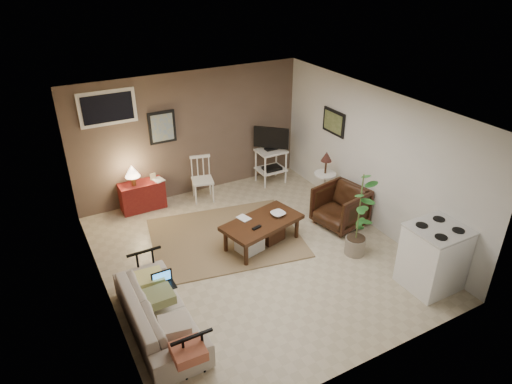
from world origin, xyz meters
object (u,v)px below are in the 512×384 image
tv_stand (271,154)px  spindle_chair (202,180)px  red_console (141,193)px  stove (433,257)px  coffee_table (262,231)px  side_table (325,172)px  potted_plant (359,212)px  sofa (159,307)px  armchair (341,205)px

tv_stand → spindle_chair: bearing=-179.8°
red_console → stove: bearing=-54.0°
coffee_table → spindle_chair: bearing=96.7°
side_table → potted_plant: size_ratio=0.76×
sofa → potted_plant: size_ratio=1.29×
coffee_table → red_console: size_ratio=1.52×
red_console → armchair: 3.62m
side_table → tv_stand: bearing=107.0°
coffee_table → tv_stand: 2.35m
sofa → side_table: (3.74, 1.64, 0.31)m
coffee_table → spindle_chair: (-0.22, 1.91, 0.13)m
side_table → armchair: side_table is taller
tv_stand → potted_plant: bearing=-92.2°
red_console → armchair: (2.87, -2.21, 0.07)m
side_table → armchair: (-0.18, -0.73, -0.28)m
side_table → stove: (-0.06, -2.65, -0.19)m
spindle_chair → sofa: bearing=-121.9°
tv_stand → side_table: (0.39, -1.29, 0.04)m
spindle_chair → armchair: 2.66m
spindle_chair → stove: (1.86, -3.94, 0.08)m
tv_stand → potted_plant: (-0.11, -2.83, 0.13)m
sofa → potted_plant: bearing=-88.3°
spindle_chair → coffee_table: bearing=-83.3°
spindle_chair → side_table: bearing=-33.9°
sofa → red_console: size_ratio=1.98×
coffee_table → side_table: 1.85m
side_table → stove: side_table is taller
stove → sofa: bearing=164.6°
armchair → stove: bearing=-7.4°
spindle_chair → side_table: (1.92, -1.29, 0.27)m
sofa → side_table: 4.09m
spindle_chair → potted_plant: size_ratio=0.60×
side_table → potted_plant: (-0.50, -1.54, 0.09)m
side_table → red_console: bearing=154.2°
red_console → spindle_chair: 1.16m
spindle_chair → tv_stand: size_ratio=0.72×
armchair → stove: stove is taller
spindle_chair → tv_stand: (1.52, 0.01, 0.23)m
armchair → spindle_chair: bearing=-150.4°
armchair → red_console: bearing=-138.7°
spindle_chair → potted_plant: 3.18m
tv_stand → stove: bearing=-85.2°
spindle_chair → side_table: 2.33m
red_console → potted_plant: potted_plant is taller
sofa → armchair: (3.55, 0.91, 0.03)m
sofa → potted_plant: potted_plant is taller
coffee_table → sofa: sofa is taller
armchair → sofa: bearing=-86.8°
coffee_table → sofa: size_ratio=0.77×
armchair → potted_plant: (-0.32, -0.81, 0.37)m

